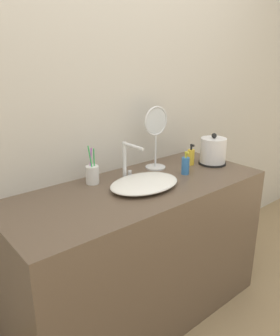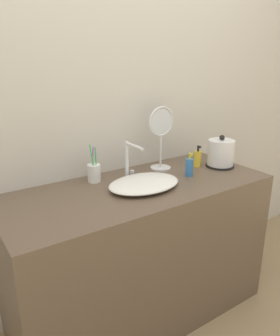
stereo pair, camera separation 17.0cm
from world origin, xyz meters
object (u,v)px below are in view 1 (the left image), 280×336
Objects in this scene: shampoo_bottle at (191,157)px; faucet at (128,158)px; vanity_mirror at (156,134)px; electric_kettle at (213,152)px; lotion_bottle at (185,165)px; toothbrush_cup at (92,174)px.

faucet is at bearing 174.62° from shampoo_bottle.
vanity_mirror reaches higher than faucet.
faucet reaches higher than electric_kettle.
vanity_mirror reaches higher than shampoo_bottle.
shampoo_bottle is 0.29m from vanity_mirror.
faucet is at bearing 155.34° from lotion_bottle.
vanity_mirror is at bearing -3.64° from toothbrush_cup.
faucet is at bearing -23.29° from toothbrush_cup.
toothbrush_cup is at bearing 156.71° from faucet.
vanity_mirror is (-0.22, 0.09, 0.16)m from shampoo_bottle.
toothbrush_cup is 0.46m from vanity_mirror.
faucet is 1.00× the size of toothbrush_cup.
toothbrush_cup is (-0.18, 0.08, -0.07)m from faucet.
faucet is 1.06× the size of electric_kettle.
toothbrush_cup is 0.54m from lotion_bottle.
vanity_mirror reaches higher than toothbrush_cup.
electric_kettle is 1.47× the size of lotion_bottle.
lotion_bottle is at bearing -73.23° from vanity_mirror.
electric_kettle is 0.53× the size of vanity_mirror.
faucet is 0.35m from lotion_bottle.
toothbrush_cup reaches higher than electric_kettle.
shampoo_bottle is (0.16, 0.10, -0.00)m from lotion_bottle.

